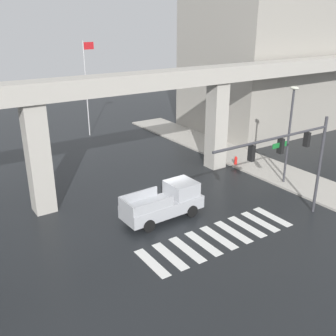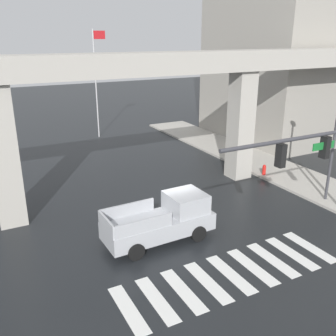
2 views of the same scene
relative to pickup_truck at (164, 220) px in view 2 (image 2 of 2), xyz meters
The scene contains 7 objects.
ground_plane 2.08m from the pickup_truck, 54.36° to the left, with size 120.00×120.00×0.00m, color black.
crosswalk_stripes 3.98m from the pickup_truck, 73.94° to the right, with size 9.35×2.80×0.01m.
elevated_overpass 7.88m from the pickup_truck, 78.12° to the left, with size 55.98×1.82×8.19m.
sidewalk_east 11.90m from the pickup_truck, 17.10° to the left, with size 4.00×36.00×0.15m, color #ADA89E.
pickup_truck is the anchor object (origin of this frame).
fire_hydrant 10.63m from the pickup_truck, 23.41° to the left, with size 0.24×0.24×0.85m.
flagpole 20.48m from the pickup_truck, 80.37° to the left, with size 1.16×0.12×9.57m.
Camera 2 is at (-8.20, -15.34, 9.02)m, focal length 40.30 mm.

